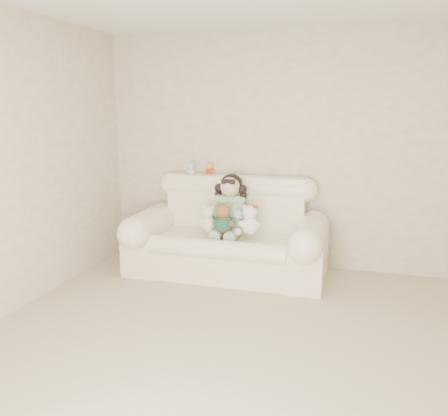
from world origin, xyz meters
The scene contains 9 objects.
floor centered at (0.00, 0.00, 0.00)m, with size 5.00×5.00×0.00m, color tan.
wall_back centered at (0.00, 2.50, 1.30)m, with size 4.50×4.50×0.00m, color beige.
sofa centered at (-0.71, 2.00, 0.52)m, with size 2.10×0.95×1.03m, color #FFF5CD, non-canonical shape.
seated_child centered at (-0.70, 2.08, 0.76)m, with size 0.40×0.49×0.67m, color #287630, non-canonical shape.
brown_teddy centered at (-0.70, 1.84, 0.69)m, with size 0.24×0.18×0.37m, color brown, non-canonical shape.
white_cat centered at (-0.43, 1.86, 0.68)m, with size 0.24×0.18×0.37m, color white, non-canonical shape.
cream_teddy centered at (-0.88, 1.85, 0.66)m, with size 0.21×0.16×0.33m, color silver, non-canonical shape.
yellow_mini_bear centered at (-1.03, 2.39, 1.10)m, with size 0.11×0.09×0.18m, color gold, non-canonical shape.
grey_mini_plush centered at (-1.23, 2.33, 1.10)m, with size 0.12×0.09×0.18m, color silver, non-canonical shape.
Camera 1 is at (0.62, -2.65, 1.75)m, focal length 37.42 mm.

